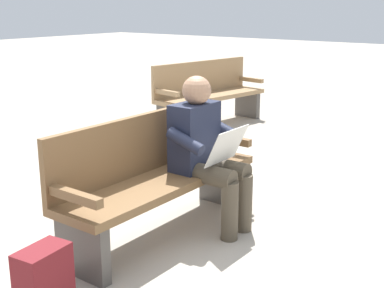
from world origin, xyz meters
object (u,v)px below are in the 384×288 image
bench_near (155,175)px  backpack (43,282)px  person_seated (206,149)px  bench_far (208,93)px

bench_near → backpack: size_ratio=4.49×
bench_near → backpack: (1.21, 0.21, -0.26)m
person_seated → bench_far: person_seated is taller
backpack → bench_far: bench_far is taller
backpack → bench_far: 4.91m
bench_near → person_seated: 0.44m
backpack → person_seated: bearing=179.0°
backpack → bench_far: bearing=-155.6°
bench_near → bench_far: bearing=-150.6°
bench_near → person_seated: (-0.33, 0.23, 0.17)m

